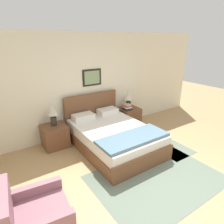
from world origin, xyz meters
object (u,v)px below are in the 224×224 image
armchair (36,222)px  nightstand_by_door (129,117)px  table_lamp_by_door (129,97)px  nightstand_near_window (55,136)px  table_lamp_near_window (53,112)px  bed (113,136)px

armchair → nightstand_by_door: (3.22, 2.19, -0.03)m
table_lamp_by_door → nightstand_near_window: bearing=-179.2°
nightstand_near_window → table_lamp_near_window: 0.60m
armchair → nightstand_by_door: bearing=130.6°
table_lamp_near_window → armchair: bearing=-114.3°
table_lamp_near_window → table_lamp_by_door: bearing=0.0°
armchair → nightstand_by_door: 3.89m
nightstand_near_window → table_lamp_by_door: 2.30m
nightstand_near_window → nightstand_by_door: (2.23, 0.00, 0.00)m
armchair → table_lamp_near_window: table_lamp_near_window is taller
nightstand_by_door → table_lamp_near_window: 2.29m
nightstand_near_window → nightstand_by_door: same height
nightstand_near_window → table_lamp_by_door: (2.22, 0.03, 0.60)m
bed → nightstand_near_window: 1.38m
nightstand_by_door → armchair: bearing=-145.7°
armchair → table_lamp_near_window: size_ratio=1.68×
armchair → nightstand_near_window: bearing=162.1°
nightstand_near_window → bed: bearing=-36.2°
bed → nightstand_near_window: bed is taller
nightstand_near_window → table_lamp_by_door: table_lamp_by_door is taller
bed → armchair: bearing=-146.7°
bed → armchair: size_ratio=2.52×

